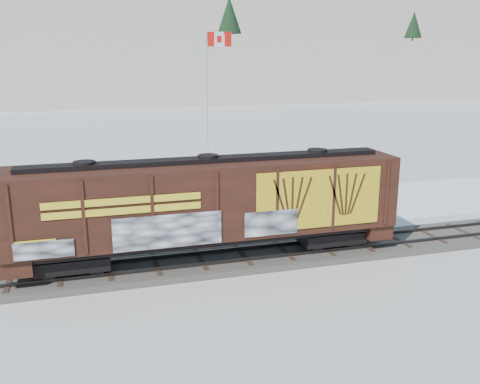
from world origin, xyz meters
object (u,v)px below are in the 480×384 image
object	(u,v)px
car_white	(219,206)
car_dark	(289,195)
flagpole	(209,129)
hopper_railcar	(209,202)
car_silver	(96,216)

from	to	relation	value
car_white	car_dark	xyz separation A→B (m)	(5.03, 1.79, -0.15)
car_dark	flagpole	bearing A→B (deg)	6.96
car_white	hopper_railcar	bearing A→B (deg)	164.08
hopper_railcar	car_white	distance (m)	7.18
flagpole	car_dark	xyz separation A→B (m)	(3.45, -7.38, -3.39)
hopper_railcar	car_white	world-z (taller)	hopper_railcar
flagpole	car_white	size ratio (longest dim) A/B	2.39
car_white	car_silver	bearing A→B (deg)	89.99
hopper_railcar	car_dark	distance (m)	11.19
car_dark	hopper_railcar	bearing A→B (deg)	121.27
flagpole	car_white	xyz separation A→B (m)	(-1.59, -9.17, -3.24)
car_silver	car_dark	xyz separation A→B (m)	(11.87, 1.56, -0.11)
hopper_railcar	flagpole	bearing A→B (deg)	76.78
car_white	car_dark	size ratio (longest dim) A/B	1.09
hopper_railcar	car_silver	xyz separation A→B (m)	(-4.74, 6.75, -2.18)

